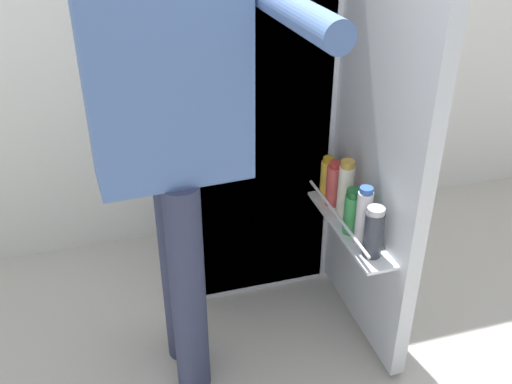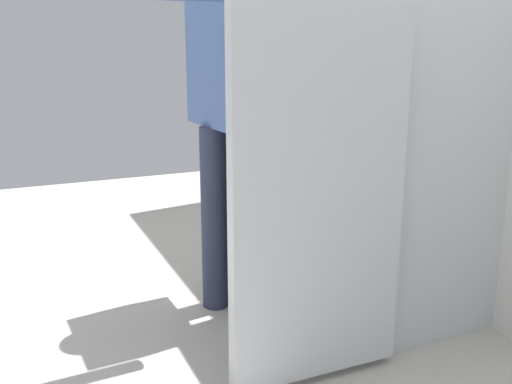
# 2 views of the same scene
# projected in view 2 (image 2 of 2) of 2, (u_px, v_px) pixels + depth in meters

# --- Properties ---
(ground_plane) EXTENTS (6.33, 6.33, 0.00)m
(ground_plane) POSITION_uv_depth(u_px,v_px,m) (289.00, 332.00, 2.47)
(ground_plane) COLOR #B7B2A8
(kitchen_wall) EXTENTS (4.40, 0.10, 2.48)m
(kitchen_wall) POSITION_uv_depth(u_px,v_px,m) (472.00, 32.00, 2.49)
(kitchen_wall) COLOR silver
(kitchen_wall) RESTS_ON ground_plane
(refrigerator) EXTENTS (0.71, 1.22, 1.67)m
(refrigerator) POSITION_uv_depth(u_px,v_px,m) (396.00, 132.00, 2.42)
(refrigerator) COLOR silver
(refrigerator) RESTS_ON ground_plane
(person) EXTENTS (0.59, 0.77, 1.68)m
(person) POSITION_uv_depth(u_px,v_px,m) (231.00, 84.00, 2.49)
(person) COLOR #2D334C
(person) RESTS_ON ground_plane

